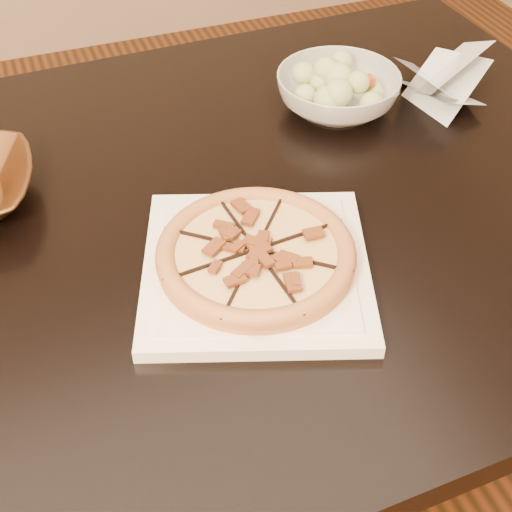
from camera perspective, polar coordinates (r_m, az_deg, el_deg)
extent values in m
cube|color=#632E16|center=(1.60, -4.58, -16.65)|extent=(4.00, 4.00, 0.02)
cube|color=black|center=(0.99, -7.50, 1.98)|extent=(1.51, 1.00, 0.04)
cylinder|color=black|center=(1.72, 11.82, 5.85)|extent=(0.07, 0.07, 0.71)
cube|color=white|center=(0.88, 0.00, -1.00)|extent=(0.35, 0.35, 0.02)
cube|color=white|center=(0.87, 0.00, -0.48)|extent=(0.30, 0.30, 0.00)
cylinder|color=#D47A4D|center=(0.87, 0.00, -0.10)|extent=(0.24, 0.24, 0.01)
torus|color=#D47A4D|center=(0.86, 0.00, 0.29)|extent=(0.24, 0.24, 0.02)
cylinder|color=#E1CE6E|center=(0.86, 0.00, 0.24)|extent=(0.20, 0.20, 0.01)
cube|color=black|center=(0.86, 0.00, 0.49)|extent=(0.03, 0.24, 0.01)
cube|color=black|center=(0.86, 0.00, 0.49)|extent=(0.19, 0.16, 0.01)
cube|color=black|center=(0.86, 0.00, 0.49)|extent=(0.24, 0.03, 0.01)
cube|color=black|center=(0.86, 0.00, 0.49)|extent=(0.16, 0.19, 0.01)
cube|color=brown|center=(0.86, 1.04, 0.98)|extent=(0.03, 0.02, 0.00)
cube|color=brown|center=(0.88, 2.04, 1.74)|extent=(0.03, 0.02, 0.00)
cube|color=brown|center=(0.90, 2.52, 2.74)|extent=(0.03, 0.02, 0.00)
cube|color=brown|center=(0.87, 0.71, 1.59)|extent=(0.03, 0.03, 0.00)
cube|color=brown|center=(0.89, 0.73, 2.60)|extent=(0.03, 0.03, 0.00)
cube|color=brown|center=(0.91, 0.12, 3.58)|extent=(0.02, 0.03, 0.00)
cube|color=brown|center=(0.88, -0.38, 1.97)|extent=(0.02, 0.03, 0.00)
cube|color=brown|center=(0.90, -1.35, 2.76)|extent=(0.02, 0.02, 0.00)
cube|color=brown|center=(0.91, -2.81, 3.28)|extent=(0.02, 0.03, 0.00)
cube|color=brown|center=(0.88, -1.83, 1.74)|extent=(0.02, 0.03, 0.00)
cube|color=brown|center=(0.88, -3.41, 1.94)|extent=(0.03, 0.03, 0.00)
cube|color=brown|center=(0.86, -1.38, 0.92)|extent=(0.03, 0.03, 0.00)
cube|color=brown|center=(0.86, -2.94, 0.80)|extent=(0.03, 0.02, 0.00)
cube|color=brown|center=(0.85, -4.45, 0.23)|extent=(0.03, 0.02, 0.00)
cube|color=brown|center=(0.85, -1.80, 0.19)|extent=(0.02, 0.01, 0.00)
cube|color=brown|center=(0.84, -2.94, -0.63)|extent=(0.03, 0.02, 0.00)
cube|color=brown|center=(0.82, -3.64, -1.82)|extent=(0.03, 0.02, 0.00)
cube|color=brown|center=(0.84, -1.30, -0.74)|extent=(0.03, 0.03, 0.00)
cube|color=brown|center=(0.82, -1.40, -1.93)|extent=(0.03, 0.03, 0.00)
cube|color=brown|center=(0.84, -0.18, -0.24)|extent=(0.02, 0.03, 0.00)
cube|color=brown|center=(0.83, 0.23, -1.32)|extent=(0.02, 0.03, 0.00)
cube|color=brown|center=(0.81, 1.33, -2.30)|extent=(0.02, 0.02, 0.00)
cube|color=brown|center=(0.84, 0.87, -0.41)|extent=(0.02, 0.03, 0.00)
cube|color=brown|center=(0.83, 2.23, -1.05)|extent=(0.02, 0.03, 0.00)
cube|color=brown|center=(0.83, 3.99, -1.31)|extent=(0.02, 0.03, 0.00)
cube|color=brown|center=(0.85, 2.03, 0.04)|extent=(0.03, 0.03, 0.00)
cube|color=brown|center=(0.85, 3.65, 0.15)|extent=(0.03, 0.02, 0.00)
cube|color=brown|center=(0.86, 5.18, 0.72)|extent=(0.03, 0.02, 0.00)
cube|color=brown|center=(0.87, 2.53, 1.06)|extent=(0.03, 0.02, 0.00)
imported|color=silver|center=(1.19, 6.56, 12.90)|extent=(0.25, 0.25, 0.06)
sphere|color=#D0E38E|center=(1.16, 6.75, 14.98)|extent=(0.04, 0.04, 0.04)
sphere|color=#D0E38E|center=(1.18, 7.34, 15.28)|extent=(0.04, 0.04, 0.04)
sphere|color=#D0E38E|center=(1.20, 7.17, 15.78)|extent=(0.04, 0.04, 0.04)
sphere|color=#D0E38E|center=(1.17, 6.63, 15.23)|extent=(0.04, 0.04, 0.04)
sphere|color=#D0E38E|center=(1.18, 5.83, 15.57)|extent=(0.04, 0.04, 0.04)
sphere|color=#D0E38E|center=(1.16, 6.65, 15.01)|extent=(0.04, 0.04, 0.04)
sphere|color=#D0E38E|center=(1.16, 5.68, 15.05)|extent=(0.04, 0.04, 0.04)
sphere|color=#D0E38E|center=(1.15, 4.90, 14.70)|extent=(0.04, 0.04, 0.04)
sphere|color=#D0E38E|center=(1.15, 6.34, 14.78)|extent=(0.04, 0.04, 0.04)
sphere|color=#D0E38E|center=(1.13, 6.38, 14.28)|extent=(0.04, 0.04, 0.04)
sphere|color=#D0E38E|center=(1.16, 6.80, 14.88)|extent=(0.04, 0.04, 0.04)
sphere|color=#D0E38E|center=(1.15, 7.50, 14.50)|extent=(0.04, 0.04, 0.04)
sphere|color=#D0E38E|center=(1.15, 8.70, 14.41)|extent=(0.04, 0.04, 0.04)
sphere|color=#D0E38E|center=(1.16, 7.52, 14.93)|extent=(0.04, 0.04, 0.04)
cube|color=#D34C23|center=(1.19, 7.34, 15.19)|extent=(0.02, 0.02, 0.01)
cube|color=#D34C23|center=(1.18, 5.58, 15.14)|extent=(0.02, 0.02, 0.01)
cube|color=#D34C23|center=(1.15, 5.36, 14.32)|extent=(0.02, 0.02, 0.01)
cube|color=#D34C23|center=(1.14, 7.04, 13.86)|extent=(0.02, 0.02, 0.01)
cube|color=#D34C23|center=(1.17, 8.25, 14.41)|extent=(0.02, 0.02, 0.01)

